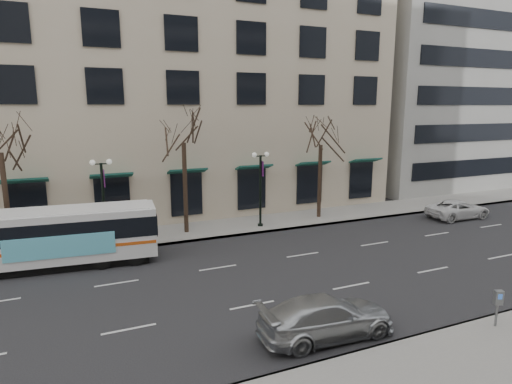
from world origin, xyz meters
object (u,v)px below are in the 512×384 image
tree_far_mid (183,127)px  white_pickup (458,209)px  silver_car (326,317)px  pay_station (498,300)px  lamp_post_left (104,198)px  tree_far_right (321,131)px  lamp_post_right (261,186)px  city_bus (45,237)px

tree_far_mid → white_pickup: 20.96m
silver_car → pay_station: (6.04, -2.12, 0.43)m
lamp_post_left → pay_station: 20.35m
tree_far_right → lamp_post_right: tree_far_right is taller
tree_far_mid → tree_far_right: (10.00, -0.00, -0.48)m
tree_far_right → city_bus: 18.94m
tree_far_mid → lamp_post_left: bearing=-173.1°
city_bus → tree_far_mid: bearing=25.5°
lamp_post_left → silver_car: (6.53, -13.79, -2.20)m
tree_far_mid → white_pickup: size_ratio=1.77×
tree_far_mid → pay_station: (7.58, -16.51, -5.74)m
tree_far_right → white_pickup: size_ratio=1.67×
lamp_post_right → city_bus: (-13.09, -2.41, -1.28)m
lamp_post_right → white_pickup: lamp_post_right is taller
tree_far_mid → city_bus: (-8.09, -3.01, -5.24)m
pay_station → tree_far_mid: bearing=135.3°
city_bus → pay_station: bearing=-35.6°
lamp_post_left → white_pickup: (24.60, -3.36, -2.27)m
tree_far_right → city_bus: (-18.09, -3.01, -4.76)m
silver_car → white_pickup: silver_car is taller
lamp_post_right → silver_car: bearing=-104.1°
pay_station → silver_car: bearing=-178.7°
lamp_post_right → city_bus: 13.38m
city_bus → silver_car: (9.62, -11.38, -0.92)m
lamp_post_left → white_pickup: lamp_post_left is taller
lamp_post_right → silver_car: size_ratio=1.02×
silver_car → tree_far_mid: bearing=8.4°
tree_far_mid → tree_far_right: size_ratio=1.06×
lamp_post_left → pay_station: bearing=-51.7°
city_bus → pay_station: city_bus is taller
tree_far_mid → pay_station: bearing=-65.3°
lamp_post_left → silver_car: 15.41m
pay_station → tree_far_right: bearing=102.3°
silver_car → white_pickup: 20.87m
lamp_post_left → lamp_post_right: bearing=0.0°
white_pickup → pay_station: (-12.03, -12.54, 0.49)m
tree_far_right → white_pickup: 11.88m
white_pickup → lamp_post_right: bearing=78.5°
city_bus → white_pickup: city_bus is taller
lamp_post_left → silver_car: lamp_post_left is taller
tree_far_mid → pay_station: 19.05m
tree_far_mid → city_bus: size_ratio=0.75×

